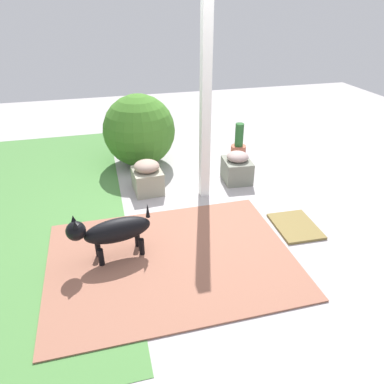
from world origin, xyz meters
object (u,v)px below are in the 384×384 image
Objects in this scene: terracotta_pot_tall at (239,145)px; stone_planter_nearest at (237,168)px; doormat at (295,226)px; dog at (112,231)px; porch_pillar at (205,109)px; round_shrub at (139,130)px; stone_planter_mid at (147,177)px.

stone_planter_nearest is at bearing 157.48° from terracotta_pot_tall.
dog is at bearing 90.83° from doormat.
terracotta_pot_tall is 0.69× the size of dog.
porch_pillar is 1.13m from stone_planter_nearest.
porch_pillar reaches higher than doormat.
terracotta_pot_tall reaches higher than doormat.
round_shrub is at bearing 33.40° from doormat.
stone_planter_mid is at bearing 90.09° from stone_planter_nearest.
stone_planter_mid is (0.27, 0.70, -0.93)m from porch_pillar.
stone_planter_mid is at bearing 68.67° from porch_pillar.
terracotta_pot_tall is at bearing -63.64° from stone_planter_mid.
round_shrub reaches higher than dog.
terracotta_pot_tall reaches higher than dog.
stone_planter_nearest is 1.32m from doormat.
porch_pillar reaches higher than round_shrub.
terracotta_pot_tall is 0.95× the size of doormat.
dog is (-1.04, 1.23, -0.82)m from porch_pillar.
stone_planter_nearest is 1.04× the size of stone_planter_mid.
stone_planter_nearest is 0.82× the size of terracotta_pot_tall.
stone_planter_nearest is 1.26m from stone_planter_mid.
round_shrub reaches higher than terracotta_pot_tall.
dog reaches higher than stone_planter_mid.
porch_pillar is at bearing 38.13° from doormat.
terracotta_pot_tall is at bearing -95.28° from round_shrub.
terracotta_pot_tall reaches higher than stone_planter_nearest.
stone_planter_nearest is 0.43× the size of round_shrub.
porch_pillar is at bearing -151.02° from round_shrub.
stone_planter_mid is (-0.00, 1.26, 0.01)m from stone_planter_nearest.
round_shrub is at bearing 52.91° from stone_planter_nearest.
doormat is at bearing -89.17° from dog.
doormat is (-1.01, -0.79, -1.13)m from porch_pillar.
round_shrub is at bearing 84.72° from terracotta_pot_tall.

